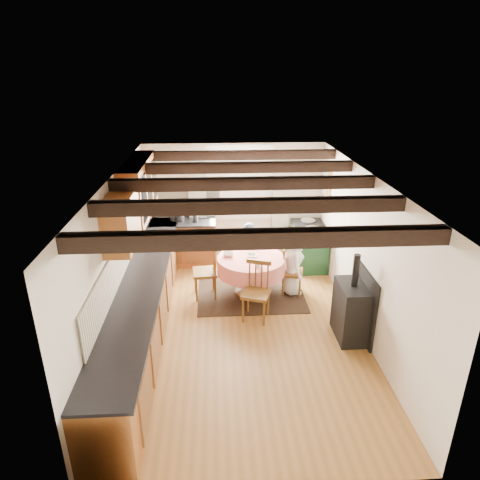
{
  "coord_description": "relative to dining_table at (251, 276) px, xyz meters",
  "views": [
    {
      "loc": [
        -0.38,
        -5.62,
        3.79
      ],
      "look_at": [
        0.0,
        0.8,
        1.15
      ],
      "focal_mm": 31.75,
      "sensor_mm": 36.0,
      "label": 1
    }
  ],
  "objects": [
    {
      "name": "curtain_left",
      "position": [
        -0.96,
        1.6,
        0.74
      ],
      "size": [
        0.35,
        0.1,
        2.1
      ],
      "primitive_type": "cube",
      "color": "beige",
      "rests_on": "wall_back"
    },
    {
      "name": "child_right",
      "position": [
        0.74,
        0.02,
        0.23
      ],
      "size": [
        0.42,
        0.61,
        1.18
      ],
      "primitive_type": "imported",
      "rotation": [
        0.0,
        0.0,
        1.65
      ],
      "color": "white",
      "rests_on": "floor"
    },
    {
      "name": "canister_wide",
      "position": [
        -1.32,
        1.41,
        0.67
      ],
      "size": [
        0.19,
        0.19,
        0.21
      ],
      "primitive_type": "cylinder",
      "color": "#262628",
      "rests_on": "worktop_back"
    },
    {
      "name": "cup",
      "position": [
        0.09,
        -0.38,
        0.41
      ],
      "size": [
        0.15,
        0.15,
        0.1
      ],
      "primitive_type": "imported",
      "rotation": [
        0.0,
        0.0,
        3.91
      ],
      "color": "silver",
      "rests_on": "dining_table"
    },
    {
      "name": "cast_iron_stove",
      "position": [
        1.37,
        -1.38,
        0.32
      ],
      "size": [
        0.41,
        0.68,
        1.35
      ],
      "primitive_type": null,
      "color": "black",
      "rests_on": "floor"
    },
    {
      "name": "worktop_back",
      "position": [
        -1.26,
        1.38,
        0.54
      ],
      "size": [
        1.3,
        0.64,
        0.04
      ],
      "primitive_type": "cube",
      "color": "black",
      "rests_on": "base_cabinet_back"
    },
    {
      "name": "child_far",
      "position": [
        0.0,
        0.73,
        0.19
      ],
      "size": [
        0.45,
        0.36,
        1.09
      ],
      "primitive_type": "imported",
      "rotation": [
        0.0,
        0.0,
        3.4
      ],
      "color": "#37445E",
      "rests_on": "floor"
    },
    {
      "name": "wall_front",
      "position": [
        -0.21,
        -3.8,
        0.84
      ],
      "size": [
        3.6,
        0.0,
        2.4
      ],
      "primitive_type": "cube",
      "color": "silver",
      "rests_on": "ground"
    },
    {
      "name": "dining_table",
      "position": [
        0.0,
        0.0,
        0.0
      ],
      "size": [
        1.19,
        1.19,
        0.72
      ],
      "primitive_type": null,
      "color": "pink",
      "rests_on": "floor"
    },
    {
      "name": "wall_right",
      "position": [
        1.59,
        -1.05,
        0.84
      ],
      "size": [
        0.0,
        5.5,
        2.4
      ],
      "primitive_type": "cube",
      "color": "silver",
      "rests_on": "ground"
    },
    {
      "name": "base_cabinet_left",
      "position": [
        -1.71,
        -1.05,
        0.08
      ],
      "size": [
        0.6,
        5.3,
        0.88
      ],
      "primitive_type": "cube",
      "color": "#975828",
      "rests_on": "floor"
    },
    {
      "name": "curtain_right",
      "position": [
        0.74,
        1.6,
        0.74
      ],
      "size": [
        0.35,
        0.1,
        2.1
      ],
      "primitive_type": "cube",
      "color": "beige",
      "rests_on": "wall_back"
    },
    {
      "name": "bowl_a",
      "position": [
        0.01,
        0.01,
        0.38
      ],
      "size": [
        0.22,
        0.22,
        0.05
      ],
      "primitive_type": "imported",
      "rotation": [
        0.0,
        0.0,
        4.53
      ],
      "color": "silver",
      "rests_on": "dining_table"
    },
    {
      "name": "wall_left",
      "position": [
        -2.01,
        -1.05,
        0.84
      ],
      "size": [
        0.0,
        5.5,
        2.4
      ],
      "primitive_type": "cube",
      "color": "silver",
      "rests_on": "ground"
    },
    {
      "name": "beam_c",
      "position": [
        -0.21,
        -1.05,
        1.95
      ],
      "size": [
        3.6,
        0.16,
        0.16
      ],
      "primitive_type": "cube",
      "color": "black",
      "rests_on": "ceiling"
    },
    {
      "name": "beam_b",
      "position": [
        -0.21,
        -2.05,
        1.95
      ],
      "size": [
        3.6,
        0.16,
        0.16
      ],
      "primitive_type": "cube",
      "color": "black",
      "rests_on": "ceiling"
    },
    {
      "name": "splash_left",
      "position": [
        -1.99,
        -0.75,
        0.84
      ],
      "size": [
        0.02,
        4.5,
        0.55
      ],
      "primitive_type": "cube",
      "color": "beige",
      "rests_on": "wall_left"
    },
    {
      "name": "chair_right",
      "position": [
        0.73,
        -0.01,
        0.09
      ],
      "size": [
        0.48,
        0.46,
        0.9
      ],
      "primitive_type": null,
      "rotation": [
        0.0,
        0.0,
        1.35
      ],
      "color": "brown",
      "rests_on": "floor"
    },
    {
      "name": "ceiling",
      "position": [
        -0.21,
        -1.05,
        2.04
      ],
      "size": [
        3.6,
        5.5,
        0.0
      ],
      "primitive_type": "cube",
      "color": "white",
      "rests_on": "ground"
    },
    {
      "name": "beam_d",
      "position": [
        -0.21,
        -0.05,
        1.95
      ],
      "size": [
        3.6,
        0.16,
        0.16
      ],
      "primitive_type": "cube",
      "color": "black",
      "rests_on": "ceiling"
    },
    {
      "name": "base_cabinet_back",
      "position": [
        -1.26,
        1.4,
        0.08
      ],
      "size": [
        1.3,
        0.6,
        0.88
      ],
      "primitive_type": "cube",
      "color": "#975828",
      "rests_on": "floor"
    },
    {
      "name": "canister_slim",
      "position": [
        -1.0,
        1.31,
        0.7
      ],
      "size": [
        0.09,
        0.09,
        0.27
      ],
      "primitive_type": "cylinder",
      "color": "#262628",
      "rests_on": "worktop_back"
    },
    {
      "name": "floor",
      "position": [
        -0.21,
        -1.05,
        -0.36
      ],
      "size": [
        3.6,
        5.5,
        0.0
      ],
      "primitive_type": "cube",
      "color": "#9F6731",
      "rests_on": "ground"
    },
    {
      "name": "beam_a",
      "position": [
        -0.21,
        -3.05,
        1.95
      ],
      "size": [
        3.6,
        0.16,
        0.16
      ],
      "primitive_type": "cube",
      "color": "black",
      "rests_on": "ceiling"
    },
    {
      "name": "wall_back",
      "position": [
        -0.21,
        1.7,
        0.84
      ],
      "size": [
        3.6,
        0.0,
        2.4
      ],
      "primitive_type": "cube",
      "color": "silver",
      "rests_on": "ground"
    },
    {
      "name": "beam_e",
      "position": [
        -0.21,
        0.95,
        1.95
      ],
      "size": [
        3.6,
        0.16,
        0.16
      ],
      "primitive_type": "cube",
      "color": "black",
      "rests_on": "ceiling"
    },
    {
      "name": "wall_cabinet_glass",
      "position": [
        -1.84,
        0.15,
        1.59
      ],
      "size": [
        0.34,
        1.8,
        0.9
      ],
      "primitive_type": "cube",
      "color": "#975828",
      "rests_on": "wall_left"
    },
    {
      "name": "worktop_left",
      "position": [
        -1.69,
        -1.05,
        0.54
      ],
      "size": [
        0.64,
        5.3,
        0.04
      ],
      "primitive_type": "cube",
      "color": "black",
      "rests_on": "base_cabinet_left"
    },
    {
      "name": "chair_left",
      "position": [
        -0.81,
        -0.01,
        0.14
      ],
      "size": [
        0.48,
        0.47,
        1.0
      ],
      "primitive_type": null,
      "rotation": [
        0.0,
        0.0,
        -1.48
      ],
      "color": "brown",
      "rests_on": "floor"
    },
    {
      "name": "chair_near",
      "position": [
        0.01,
        -0.81,
        0.13
      ],
      "size": [
        0.54,
        0.55,
        0.97
      ],
      "primitive_type": null,
      "rotation": [
        0.0,
        0.0,
        -0.33
      ],
      "color": "brown",
      "rests_on": "floor"
    },
    {
      "name": "wall_plate",
      "position": [
        0.84,
        1.67,
        1.34
      ],
      "size": [
        0.3,
        0.02,
        0.3
      ],
      "primitive_type": "cylinder",
      "rotation": [
        1.57,
        0.0,
        0.0
      ],
      "color": "silver",
      "rests_on": "wall_back"
    },
    {
      "name": "window_frame",
      "position": [
        -0.11,
        1.69,
        1.24
      ],
      "size": [
        1.34,
        0.03,
        1.54
      ],
      "primitive_type": "cube",
      "color": "white",
      "rests_on": "wall_back"
    },
    {
      "name": "wall_cabinet_solid",
      "position": [
        -1.84,
        -1.35,
        1.54
      ],
      "size": [
        0.34,
        0.9,
        0.7
      ],
      "primitive_type": "cube",
      "color": "#975828",
      "rests_on": "wall_left"
    },
    {
      "name": "curtain_rod",
      "position": [
        -0.11,
        1.6,
        1.84
      ],
      "size": [
        2.0,
        0.03,
        0.03
      ],
      "primitive_type": "cylinder",
      "rotation": [
        0.0,
        1.57,
        0.0
      ],
      "color": "black",
      "rests_on": "wall_back"
    },
    {
      "name": "rug",
      "position": [
        0.0,
        0.0,
        -0.35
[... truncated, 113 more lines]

